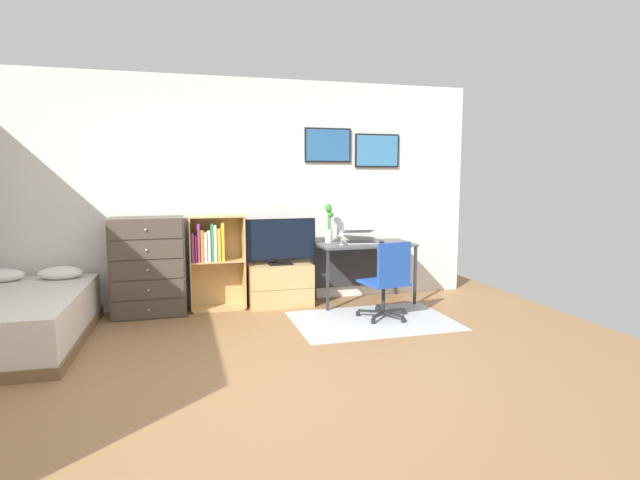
% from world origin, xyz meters
% --- Properties ---
extents(ground_plane, '(7.20, 7.20, 0.00)m').
position_xyz_m(ground_plane, '(0.00, 0.00, 0.00)').
color(ground_plane, '#936B44').
extents(wall_back_with_posters, '(6.12, 0.09, 2.70)m').
position_xyz_m(wall_back_with_posters, '(0.02, 2.43, 1.36)').
color(wall_back_with_posters, silver).
rests_on(wall_back_with_posters, ground_plane).
extents(area_rug, '(1.70, 1.20, 0.01)m').
position_xyz_m(area_rug, '(1.37, 1.26, 0.00)').
color(area_rug, '#B2B7BC').
rests_on(area_rug, ground_plane).
extents(bed, '(1.34, 1.98, 0.61)m').
position_xyz_m(bed, '(-2.14, 1.40, 0.25)').
color(bed, brown).
rests_on(bed, ground_plane).
extents(dresser, '(0.79, 0.46, 1.10)m').
position_xyz_m(dresser, '(-0.96, 2.15, 0.55)').
color(dresser, '#4C4238').
rests_on(dresser, ground_plane).
extents(bookshelf, '(0.63, 0.30, 1.10)m').
position_xyz_m(bookshelf, '(-0.24, 2.22, 0.65)').
color(bookshelf, tan).
rests_on(bookshelf, ground_plane).
extents(tv_stand, '(0.75, 0.41, 0.51)m').
position_xyz_m(tv_stand, '(0.54, 2.17, 0.25)').
color(tv_stand, tan).
rests_on(tv_stand, ground_plane).
extents(television, '(0.86, 0.16, 0.55)m').
position_xyz_m(television, '(0.54, 2.15, 0.78)').
color(television, black).
rests_on(television, tv_stand).
extents(desk, '(1.17, 0.61, 0.74)m').
position_xyz_m(desk, '(1.57, 2.14, 0.61)').
color(desk, '#4C4C4F').
rests_on(desk, ground_plane).
extents(office_chair, '(0.58, 0.58, 0.86)m').
position_xyz_m(office_chair, '(1.54, 1.26, 0.46)').
color(office_chair, '#232326').
rests_on(office_chair, ground_plane).
extents(laptop, '(0.41, 0.43, 0.16)m').
position_xyz_m(laptop, '(1.54, 2.15, 0.80)').
color(laptop, '#B7B7BC').
rests_on(laptop, desk).
extents(computer_mouse, '(0.06, 0.10, 0.03)m').
position_xyz_m(computer_mouse, '(1.77, 2.00, 0.76)').
color(computer_mouse, '#262628').
rests_on(computer_mouse, desk).
extents(bamboo_vase, '(0.10, 0.11, 0.47)m').
position_xyz_m(bamboo_vase, '(1.17, 2.23, 1.00)').
color(bamboo_vase, silver).
rests_on(bamboo_vase, desk).
extents(wine_glass, '(0.07, 0.07, 0.18)m').
position_xyz_m(wine_glass, '(1.24, 1.97, 0.87)').
color(wine_glass, silver).
rests_on(wine_glass, desk).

